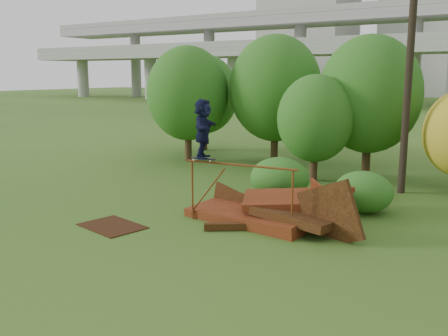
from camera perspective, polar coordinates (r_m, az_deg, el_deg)
The scene contains 16 objects.
ground at distance 14.33m, azimuth -1.63°, elevation -7.88°, with size 240.00×240.00×0.00m, color #2D5116.
scrap_pile at distance 15.73m, azimuth 5.45°, elevation -4.98°, with size 5.90×3.61×2.24m.
grind_rail at distance 14.97m, azimuth 1.84°, elevation -1.37°, with size 3.60×0.44×1.92m.
skateboard at distance 15.43m, azimuth -2.39°, elevation 1.08°, with size 0.83×0.30×0.08m.
skater at distance 15.30m, azimuth -2.42°, elevation 4.51°, with size 1.69×0.54×1.82m, color black.
flat_plate at distance 15.63m, azimuth -12.65°, elevation -6.49°, with size 1.91×1.37×0.03m, color black.
tree_0 at distance 26.36m, azimuth -4.18°, elevation 8.49°, with size 4.27×4.27×6.03m.
tree_1 at distance 25.84m, azimuth 5.89°, elevation 9.03°, with size 4.71×4.71×6.56m.
tree_2 at distance 21.62m, azimuth 10.39°, elevation 5.57°, with size 3.25×3.25×4.58m.
tree_3 at distance 23.16m, azimuth 16.29°, elevation 8.08°, with size 4.54×4.54×6.29m.
tree_6 at distance 30.17m, azimuth -2.31°, elevation 8.42°, with size 4.11×4.11×5.75m.
shrub_left at distance 18.64m, azimuth 6.37°, elevation -1.12°, with size 2.22×2.05×1.54m, color #254E14.
shrub_right at distance 17.26m, azimuth 15.63°, elevation -2.65°, with size 1.98×1.81×1.40m, color #254E14.
utility_pole at distance 20.20m, azimuth 20.49°, elevation 11.96°, with size 1.40×0.28×10.33m.
building_left at distance 116.34m, azimuth 9.73°, elevation 16.92°, with size 18.00×16.00×35.00m, color #9E9E99.
building_right at distance 116.05m, azimuth 21.48°, elevation 14.63°, with size 14.00×14.00×28.00m, color #9E9E99.
Camera 1 is at (7.66, -11.22, 4.56)m, focal length 40.00 mm.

